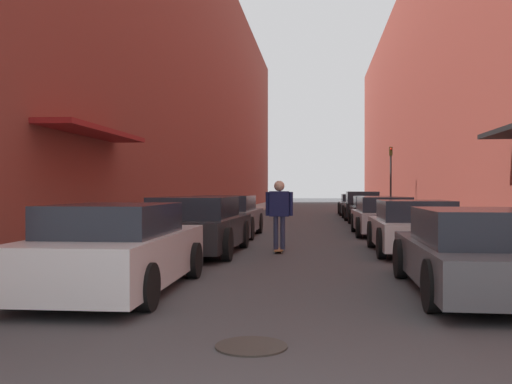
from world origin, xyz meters
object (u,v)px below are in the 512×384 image
parked_car_left_2 (226,216)px  manhole_cover (251,346)px  parked_car_right_2 (383,217)px  parked_car_right_5 (356,205)px  parked_car_right_1 (414,228)px  skateboarder (279,208)px  parked_car_right_4 (362,206)px  traffic_light (391,173)px  parked_car_left_1 (197,226)px  parked_car_left_0 (118,249)px  parked_car_right_0 (475,253)px  parked_car_right_3 (375,211)px

parked_car_left_2 → manhole_cover: bearing=-79.6°
parked_car_right_2 → parked_car_right_5: 14.78m
parked_car_right_1 → parked_car_right_2: 5.38m
parked_car_right_5 → skateboarder: (-3.11, -20.27, 0.46)m
parked_car_right_4 → traffic_light: traffic_light is taller
parked_car_left_1 → parked_car_left_2: parked_car_left_1 is taller
parked_car_left_1 → parked_car_right_2: (4.98, 5.98, -0.04)m
parked_car_left_0 → parked_car_right_5: (5.13, 25.79, -0.02)m
parked_car_right_1 → parked_car_right_4: size_ratio=0.88×
parked_car_right_1 → skateboarder: bearing=-178.0°
parked_car_right_1 → skateboarder: 3.21m
parked_car_right_1 → parked_car_right_0: bearing=-89.9°
parked_car_right_5 → parked_car_left_2: bearing=-108.0°
parked_car_right_0 → parked_car_right_2: bearing=90.7°
parked_car_right_2 → parked_car_right_5: size_ratio=1.01×
parked_car_right_1 → parked_car_right_4: 15.13m
parked_car_right_0 → parked_car_right_2: 10.66m
parked_car_left_2 → parked_car_right_5: size_ratio=1.02×
parked_car_left_2 → skateboarder: size_ratio=2.45×
parked_car_right_0 → manhole_cover: 4.27m
parked_car_right_3 → manhole_cover: 18.74m
parked_car_right_4 → traffic_light: (1.59, 1.31, 1.67)m
parked_car_right_3 → manhole_cover: size_ratio=5.92×
parked_car_left_1 → parked_car_right_0: size_ratio=1.01×
parked_car_right_1 → parked_car_right_3: size_ratio=0.94×
parked_car_left_2 → traffic_light: traffic_light is taller
manhole_cover → parked_car_right_4: bearing=83.2°
parked_car_right_3 → traffic_light: 6.70m
parked_car_left_1 → traffic_light: bearing=68.9°
manhole_cover → traffic_light: traffic_light is taller
parked_car_right_3 → traffic_light: bearing=77.3°
parked_car_right_0 → parked_car_left_0: bearing=-176.2°
parked_car_left_0 → parked_car_right_3: size_ratio=1.05×
traffic_light → parked_car_left_2: bearing=-119.0°
traffic_light → parked_car_left_0: bearing=-106.9°
parked_car_right_3 → manhole_cover: bearing=-99.1°
parked_car_left_2 → parked_car_left_1: bearing=-88.8°
parked_car_left_2 → parked_car_right_3: 7.84m
parked_car_right_0 → parked_car_right_4: (-0.10, 20.41, 0.07)m
parked_car_right_1 → parked_car_right_4: bearing=90.4°
parked_car_right_0 → parked_car_right_5: parked_car_right_0 is taller
parked_car_left_0 → parked_car_right_5: bearing=78.7°
parked_car_left_0 → parked_car_right_0: 5.23m
parked_car_right_1 → parked_car_right_3: (0.07, 10.13, -0.01)m
parked_car_right_1 → manhole_cover: (-2.88, -8.37, -0.61)m
parked_car_left_0 → parked_car_left_1: bearing=88.8°
parked_car_right_3 → parked_car_right_1: bearing=-90.4°
parked_car_left_0 → parked_car_right_4: size_ratio=0.98×
manhole_cover → parked_car_right_1: bearing=71.0°
parked_car_left_0 → parked_car_right_2: 12.13m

